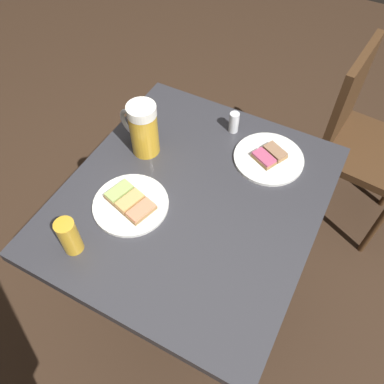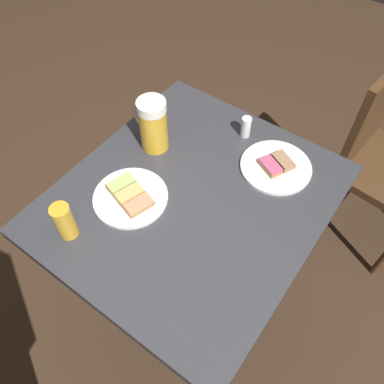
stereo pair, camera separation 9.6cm
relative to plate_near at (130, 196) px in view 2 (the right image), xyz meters
name	(u,v)px [view 2 (the right image)]	position (x,y,z in m)	size (l,w,h in m)	color
ground_plane	(192,297)	(-0.14, -0.11, -0.76)	(6.00, 6.00, 0.00)	#382619
cafe_table	(192,225)	(-0.14, -0.11, -0.17)	(0.72, 0.81, 0.75)	black
plate_near	(130,196)	(0.00, 0.00, 0.00)	(0.22, 0.22, 0.03)	white
plate_far	(276,166)	(-0.28, -0.35, 0.00)	(0.22, 0.22, 0.03)	white
beer_mug	(152,124)	(0.08, -0.21, 0.08)	(0.15, 0.09, 0.18)	gold
beer_glass_small	(65,221)	(0.06, 0.18, 0.05)	(0.05, 0.05, 0.11)	gold
salt_shaker	(246,127)	(-0.13, -0.41, 0.03)	(0.03, 0.03, 0.07)	silver
cafe_chair	(383,155)	(-0.53, -0.88, -0.26)	(0.41, 0.41, 0.86)	#472D19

